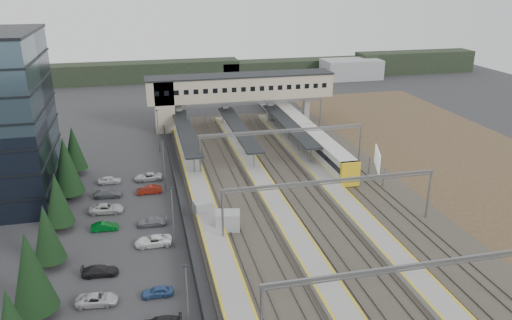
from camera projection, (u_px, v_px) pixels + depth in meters
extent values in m
plane|color=#2B2B2D|center=(228.00, 212.00, 69.88)|extent=(220.00, 220.00, 0.00)
cylinder|color=black|center=(38.00, 311.00, 48.56)|extent=(0.44, 0.44, 1.20)
cone|color=black|center=(31.00, 271.00, 46.98)|extent=(4.26, 4.26, 8.20)
cylinder|color=black|center=(51.00, 262.00, 56.77)|extent=(0.44, 0.44, 1.20)
cone|color=black|center=(46.00, 232.00, 55.44)|extent=(3.54, 3.54, 6.80)
cylinder|color=black|center=(62.00, 226.00, 64.97)|extent=(0.44, 0.44, 1.20)
cone|color=black|center=(57.00, 198.00, 63.61)|extent=(3.64, 3.64, 7.00)
cylinder|color=black|center=(70.00, 195.00, 74.09)|extent=(0.44, 0.44, 1.20)
cone|color=black|center=(66.00, 165.00, 72.46)|extent=(4.42, 4.42, 8.50)
cylinder|color=black|center=(77.00, 170.00, 83.21)|extent=(0.44, 0.44, 1.20)
cone|color=black|center=(74.00, 148.00, 81.81)|extent=(3.74, 3.74, 7.20)
imported|color=silver|center=(97.00, 299.00, 50.29)|extent=(4.33, 2.32, 1.16)
imported|color=black|center=(100.00, 271.00, 55.12)|extent=(4.09, 1.87, 1.16)
imported|color=#044F15|center=(105.00, 227.00, 64.79)|extent=(3.52, 1.37, 1.14)
imported|color=#B7B7B7|center=(107.00, 208.00, 69.60)|extent=(4.83, 2.55, 1.30)
imported|color=#5A5E62|center=(108.00, 193.00, 74.44)|extent=(4.43, 2.08, 1.25)
imported|color=silver|center=(110.00, 180.00, 79.28)|extent=(3.61, 1.53, 1.22)
imported|color=#2F4D82|center=(157.00, 291.00, 51.58)|extent=(3.29, 1.38, 1.11)
imported|color=white|center=(153.00, 241.00, 61.22)|extent=(4.55, 2.21, 1.25)
imported|color=slate|center=(152.00, 222.00, 66.07)|extent=(4.01, 1.75, 1.15)
imported|color=maroon|center=(149.00, 190.00, 75.72)|extent=(3.80, 1.34, 1.25)
imported|color=silver|center=(148.00, 177.00, 80.56)|extent=(4.43, 2.08, 1.23)
cylinder|color=slate|center=(187.00, 305.00, 43.98)|extent=(0.16, 0.16, 8.00)
cube|color=black|center=(185.00, 266.00, 42.57)|extent=(0.50, 0.25, 0.15)
cylinder|color=slate|center=(173.00, 218.00, 59.48)|extent=(0.16, 0.16, 8.00)
cube|color=black|center=(171.00, 188.00, 58.07)|extent=(0.50, 0.25, 0.15)
cylinder|color=slate|center=(164.00, 166.00, 75.89)|extent=(0.16, 0.16, 8.00)
cube|color=black|center=(162.00, 141.00, 74.49)|extent=(0.50, 0.25, 0.15)
cylinder|color=slate|center=(158.00, 131.00, 92.30)|extent=(0.16, 0.16, 8.00)
cube|color=black|center=(157.00, 110.00, 90.90)|extent=(0.50, 0.25, 0.15)
cube|color=#26282B|center=(178.00, 196.00, 72.70)|extent=(0.08, 90.00, 2.00)
cube|color=#949698|center=(228.00, 221.00, 64.63)|extent=(3.48, 2.84, 2.58)
cube|color=#949698|center=(203.00, 209.00, 68.50)|extent=(2.74, 2.43, 2.19)
cube|color=#322E27|center=(299.00, 190.00, 76.97)|extent=(34.00, 90.00, 0.20)
cube|color=#59544C|center=(217.00, 197.00, 74.19)|extent=(0.08, 90.00, 0.14)
cube|color=#59544C|center=(227.00, 196.00, 74.50)|extent=(0.08, 90.00, 0.14)
cube|color=#59544C|center=(243.00, 194.00, 75.04)|extent=(0.08, 90.00, 0.14)
cube|color=#59544C|center=(253.00, 193.00, 75.35)|extent=(0.08, 90.00, 0.14)
cube|color=#59544C|center=(282.00, 190.00, 76.32)|extent=(0.08, 90.00, 0.14)
cube|color=#59544C|center=(291.00, 189.00, 76.63)|extent=(0.08, 90.00, 0.14)
cube|color=#59544C|center=(306.00, 188.00, 77.18)|extent=(0.08, 90.00, 0.14)
cube|color=#59544C|center=(315.00, 187.00, 77.49)|extent=(0.08, 90.00, 0.14)
cube|color=#59544C|center=(343.00, 184.00, 78.46)|extent=(0.08, 90.00, 0.14)
cube|color=#59544C|center=(351.00, 184.00, 78.77)|extent=(0.08, 90.00, 0.14)
cube|color=#59544C|center=(366.00, 182.00, 79.31)|extent=(0.08, 90.00, 0.14)
cube|color=#59544C|center=(375.00, 181.00, 79.62)|extent=(0.08, 90.00, 0.14)
cube|color=#9B9A96|center=(202.00, 197.00, 73.64)|extent=(3.20, 82.00, 0.90)
cube|color=gold|center=(192.00, 195.00, 73.17)|extent=(0.25, 82.00, 0.02)
cube|color=gold|center=(211.00, 193.00, 73.79)|extent=(0.25, 82.00, 0.02)
cube|color=#9B9A96|center=(267.00, 191.00, 75.78)|extent=(3.20, 82.00, 0.90)
cube|color=gold|center=(258.00, 189.00, 75.31)|extent=(0.25, 82.00, 0.02)
cube|color=gold|center=(276.00, 187.00, 75.93)|extent=(0.25, 82.00, 0.02)
cube|color=#9B9A96|center=(329.00, 185.00, 77.91)|extent=(3.20, 82.00, 0.90)
cube|color=gold|center=(321.00, 183.00, 77.44)|extent=(0.25, 82.00, 0.02)
cube|color=gold|center=(338.00, 181.00, 78.06)|extent=(0.25, 82.00, 0.02)
cube|color=black|center=(186.00, 131.00, 92.46)|extent=(3.00, 30.00, 0.25)
cube|color=slate|center=(186.00, 132.00, 92.51)|extent=(3.10, 30.00, 0.12)
cylinder|color=slate|center=(194.00, 164.00, 81.17)|extent=(0.20, 0.20, 3.10)
cylinder|color=slate|center=(190.00, 151.00, 87.09)|extent=(0.20, 0.20, 3.10)
cylinder|color=slate|center=(186.00, 139.00, 93.02)|extent=(0.20, 0.20, 3.10)
cylinder|color=slate|center=(183.00, 129.00, 98.95)|extent=(0.20, 0.20, 3.10)
cylinder|color=slate|center=(180.00, 121.00, 104.87)|extent=(0.20, 0.20, 3.10)
cube|color=black|center=(239.00, 128.00, 94.59)|extent=(3.00, 30.00, 0.25)
cube|color=slate|center=(239.00, 128.00, 94.65)|extent=(3.10, 30.00, 0.12)
cylinder|color=slate|center=(254.00, 159.00, 83.30)|extent=(0.20, 0.20, 3.10)
cylinder|color=slate|center=(246.00, 146.00, 89.23)|extent=(0.20, 0.20, 3.10)
cylinder|color=slate|center=(239.00, 136.00, 95.15)|extent=(0.20, 0.20, 3.10)
cylinder|color=slate|center=(232.00, 126.00, 101.08)|extent=(0.20, 0.20, 3.10)
cylinder|color=slate|center=(227.00, 118.00, 107.01)|extent=(0.20, 0.20, 3.10)
cube|color=black|center=(289.00, 124.00, 96.73)|extent=(3.00, 30.00, 0.25)
cube|color=slate|center=(289.00, 125.00, 96.78)|extent=(3.10, 30.00, 0.12)
cylinder|color=slate|center=(311.00, 154.00, 85.44)|extent=(0.20, 0.20, 3.10)
cylinder|color=slate|center=(299.00, 142.00, 91.36)|extent=(0.20, 0.20, 3.10)
cylinder|color=slate|center=(289.00, 132.00, 97.29)|extent=(0.20, 0.20, 3.10)
cylinder|color=slate|center=(280.00, 123.00, 103.22)|extent=(0.20, 0.20, 3.10)
cylinder|color=slate|center=(272.00, 115.00, 109.14)|extent=(0.20, 0.20, 3.10)
cube|color=tan|center=(241.00, 87.00, 107.44)|extent=(40.00, 6.00, 5.00)
cube|color=black|center=(241.00, 75.00, 106.55)|extent=(40.40, 6.40, 0.30)
cube|color=tan|center=(164.00, 105.00, 104.97)|extent=(4.00, 6.00, 11.00)
cube|color=black|center=(156.00, 94.00, 100.81)|extent=(1.00, 0.06, 1.00)
cube|color=black|center=(166.00, 93.00, 101.23)|extent=(1.00, 0.06, 1.00)
cube|color=black|center=(176.00, 93.00, 101.66)|extent=(1.00, 0.06, 1.00)
cube|color=black|center=(186.00, 92.00, 102.09)|extent=(1.00, 0.06, 1.00)
cube|color=black|center=(196.00, 92.00, 102.52)|extent=(1.00, 0.06, 1.00)
cube|color=black|center=(206.00, 91.00, 102.94)|extent=(1.00, 0.06, 1.00)
cube|color=black|center=(215.00, 91.00, 103.37)|extent=(1.00, 0.06, 1.00)
cube|color=black|center=(225.00, 90.00, 103.80)|extent=(1.00, 0.06, 1.00)
cube|color=black|center=(234.00, 90.00, 104.22)|extent=(1.00, 0.06, 1.00)
cube|color=black|center=(244.00, 89.00, 104.65)|extent=(1.00, 0.06, 1.00)
cube|color=black|center=(253.00, 89.00, 105.08)|extent=(1.00, 0.06, 1.00)
cube|color=black|center=(262.00, 88.00, 105.51)|extent=(1.00, 0.06, 1.00)
cube|color=black|center=(271.00, 88.00, 105.93)|extent=(1.00, 0.06, 1.00)
cube|color=black|center=(280.00, 88.00, 106.36)|extent=(1.00, 0.06, 1.00)
cube|color=black|center=(289.00, 87.00, 106.79)|extent=(1.00, 0.06, 1.00)
cube|color=black|center=(298.00, 87.00, 107.21)|extent=(1.00, 0.06, 1.00)
cube|color=black|center=(307.00, 86.00, 107.64)|extent=(1.00, 0.06, 1.00)
cube|color=black|center=(316.00, 86.00, 108.07)|extent=(1.00, 0.06, 1.00)
cube|color=black|center=(324.00, 85.00, 108.49)|extent=(1.00, 0.06, 1.00)
cube|color=#9B9A96|center=(172.00, 116.00, 106.17)|extent=(1.20, 1.60, 6.00)
cube|color=#9B9A96|center=(179.00, 115.00, 106.49)|extent=(1.20, 1.60, 6.00)
cube|color=#9B9A96|center=(225.00, 113.00, 108.62)|extent=(1.20, 1.60, 6.00)
cube|color=#9B9A96|center=(270.00, 110.00, 110.76)|extent=(1.20, 1.60, 6.00)
cube|color=#9B9A96|center=(306.00, 108.00, 112.57)|extent=(1.20, 1.60, 6.00)
cube|color=slate|center=(414.00, 265.00, 44.46)|extent=(28.40, 0.25, 0.35)
cube|color=slate|center=(413.00, 269.00, 44.60)|extent=(28.40, 0.12, 0.12)
cylinder|color=slate|center=(223.00, 217.00, 60.93)|extent=(0.28, 0.28, 7.00)
cylinder|color=slate|center=(428.00, 195.00, 66.91)|extent=(0.28, 0.28, 7.00)
cube|color=slate|center=(332.00, 180.00, 62.70)|extent=(28.40, 0.25, 0.35)
cube|color=slate|center=(332.00, 183.00, 62.84)|extent=(28.40, 0.12, 0.12)
cylinder|color=slate|center=(200.00, 157.00, 80.99)|extent=(0.28, 0.28, 7.00)
cylinder|color=slate|center=(360.00, 144.00, 86.97)|extent=(0.28, 0.28, 7.00)
cube|color=slate|center=(283.00, 130.00, 82.76)|extent=(28.40, 0.25, 0.35)
cube|color=slate|center=(283.00, 133.00, 82.90)|extent=(28.40, 0.12, 0.12)
cylinder|color=slate|center=(187.00, 123.00, 99.23)|extent=(0.28, 0.28, 7.00)
cylinder|color=slate|center=(320.00, 115.00, 105.21)|extent=(0.28, 0.28, 7.00)
cube|color=slate|center=(256.00, 102.00, 100.99)|extent=(28.40, 0.25, 0.35)
cube|color=slate|center=(256.00, 104.00, 101.13)|extent=(28.40, 0.12, 0.12)
cube|color=beige|center=(326.00, 152.00, 86.82)|extent=(3.07, 21.30, 3.94)
cube|color=black|center=(326.00, 149.00, 86.66)|extent=(3.13, 20.70, 0.99)
cube|color=slate|center=(325.00, 161.00, 87.41)|extent=(2.63, 19.90, 0.55)
cube|color=beige|center=(289.00, 118.00, 106.78)|extent=(3.07, 21.30, 3.94)
cube|color=black|center=(289.00, 116.00, 106.63)|extent=(3.13, 20.70, 0.99)
cube|color=slate|center=(289.00, 126.00, 107.38)|extent=(2.63, 19.90, 0.55)
cube|color=beige|center=(264.00, 96.00, 126.75)|extent=(3.07, 21.30, 3.94)
cube|color=black|center=(264.00, 94.00, 126.60)|extent=(3.13, 20.70, 0.99)
cube|color=slate|center=(264.00, 102.00, 127.35)|extent=(2.63, 19.90, 0.55)
cube|color=gold|center=(350.00, 174.00, 77.20)|extent=(3.09, 0.90, 3.94)
cylinder|color=slate|center=(384.00, 177.00, 77.72)|extent=(0.20, 0.20, 3.28)
cylinder|color=slate|center=(369.00, 166.00, 82.42)|extent=(0.20, 0.20, 3.28)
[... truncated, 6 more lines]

